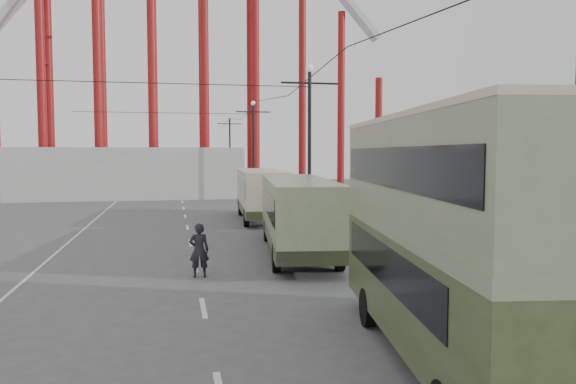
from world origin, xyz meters
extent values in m
plane|color=#4D4D4F|center=(0.00, 0.00, 0.00)|extent=(160.00, 160.00, 0.00)
cube|color=silver|center=(-1.00, 19.00, 0.01)|extent=(0.15, 82.00, 0.01)
cube|color=silver|center=(5.40, 20.00, 0.01)|extent=(0.12, 120.00, 0.01)
cube|color=silver|center=(-7.00, 20.00, 0.01)|extent=(0.12, 120.00, 0.01)
cylinder|color=black|center=(5.60, -3.00, 0.25)|extent=(0.44, 0.44, 0.50)
cylinder|color=black|center=(5.60, 18.00, 4.50)|extent=(0.20, 0.20, 9.00)
cylinder|color=black|center=(5.60, 18.00, 0.25)|extent=(0.44, 0.44, 0.50)
cube|color=black|center=(5.60, 18.00, 8.30)|extent=(3.20, 0.10, 0.10)
sphere|color=white|center=(5.60, 18.00, 9.10)|extent=(0.44, 0.44, 0.44)
cylinder|color=black|center=(5.60, 40.00, 4.50)|extent=(0.20, 0.20, 9.00)
cylinder|color=black|center=(5.60, 40.00, 0.25)|extent=(0.44, 0.44, 0.50)
cube|color=black|center=(5.60, 40.00, 8.30)|extent=(3.20, 0.10, 0.10)
sphere|color=white|center=(5.60, 40.00, 9.10)|extent=(0.44, 0.44, 0.44)
cylinder|color=black|center=(5.60, 62.00, 4.50)|extent=(0.20, 0.20, 9.00)
cylinder|color=black|center=(5.60, 62.00, 0.25)|extent=(0.44, 0.44, 0.50)
cube|color=black|center=(5.60, 62.00, 8.30)|extent=(3.20, 0.10, 0.10)
sphere|color=white|center=(5.60, 62.00, 9.10)|extent=(0.44, 0.44, 0.44)
cylinder|color=maroon|center=(-16.00, 55.00, 13.50)|extent=(1.00, 1.00, 27.00)
cylinder|color=maroon|center=(-16.00, 59.00, 13.50)|extent=(1.00, 1.00, 27.00)
cylinder|color=maroon|center=(-10.00, 55.00, 18.00)|extent=(1.00, 1.00, 36.00)
cylinder|color=maroon|center=(-10.00, 59.00, 18.00)|extent=(1.00, 1.00, 36.00)
cylinder|color=maroon|center=(-4.00, 59.00, 22.50)|extent=(1.00, 1.00, 45.00)
cylinder|color=maroon|center=(14.00, 56.00, 15.00)|extent=(0.90, 0.90, 30.00)
cylinder|color=maroon|center=(19.00, 56.00, 11.00)|extent=(0.90, 0.90, 22.00)
cylinder|color=maroon|center=(24.00, 56.00, 7.00)|extent=(0.90, 0.90, 14.00)
cube|color=#AFAFAA|center=(-6.00, 47.00, 2.50)|extent=(22.00, 10.00, 5.00)
cube|color=#323C20|center=(3.82, -1.46, 1.63)|extent=(3.79, 10.10, 2.17)
cube|color=black|center=(3.82, -1.46, 2.07)|extent=(3.56, 8.15, 0.89)
cube|color=#697656|center=(3.82, -1.46, 2.86)|extent=(3.81, 10.10, 0.30)
cube|color=#697656|center=(3.82, -1.46, 4.09)|extent=(3.79, 10.10, 2.17)
cube|color=black|center=(3.82, -1.46, 4.19)|extent=(3.75, 9.52, 0.84)
cube|color=#BEB399|center=(3.82, -1.46, 5.23)|extent=(3.81, 10.10, 0.12)
cylinder|color=black|center=(3.09, 1.42, 0.49)|extent=(0.41, 1.01, 0.99)
cylinder|color=black|center=(5.30, 1.12, 0.49)|extent=(0.41, 1.01, 0.99)
cube|color=#697656|center=(3.62, 12.16, 1.87)|extent=(4.04, 11.99, 2.56)
cube|color=black|center=(3.62, 12.16, 2.30)|extent=(3.93, 10.72, 1.02)
cube|color=#323C20|center=(3.62, 12.16, 0.85)|extent=(4.07, 11.99, 0.53)
cube|color=#697656|center=(3.62, 12.16, 3.24)|extent=(4.06, 11.99, 0.17)
cylinder|color=black|center=(2.82, 15.60, 0.53)|extent=(0.42, 1.10, 1.07)
cylinder|color=black|center=(5.21, 15.31, 0.53)|extent=(0.42, 1.10, 1.07)
cylinder|color=black|center=(1.99, 8.59, 0.53)|extent=(0.42, 1.10, 1.07)
cylinder|color=black|center=(4.38, 8.31, 0.53)|extent=(0.42, 1.10, 1.07)
cube|color=#BEB399|center=(3.95, 24.83, 1.87)|extent=(3.36, 10.85, 2.57)
cube|color=black|center=(3.95, 24.83, 2.30)|extent=(3.32, 9.58, 1.02)
cube|color=#323C20|center=(3.95, 24.83, 0.86)|extent=(3.39, 10.86, 0.54)
cube|color=#BEB399|center=(3.95, 24.83, 3.24)|extent=(3.38, 10.86, 0.17)
cylinder|color=black|center=(2.92, 27.68, 0.54)|extent=(0.37, 1.09, 1.07)
cylinder|color=black|center=(5.33, 27.53, 0.54)|extent=(0.37, 1.09, 1.07)
cylinder|color=black|center=(2.53, 21.70, 0.54)|extent=(0.37, 1.09, 1.07)
cylinder|color=black|center=(4.95, 21.55, 0.54)|extent=(0.37, 1.09, 1.07)
imported|color=black|center=(-0.93, 8.10, 0.98)|extent=(0.73, 0.50, 1.97)
camera|label=1|loc=(-1.81, -12.16, 4.49)|focal=35.00mm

